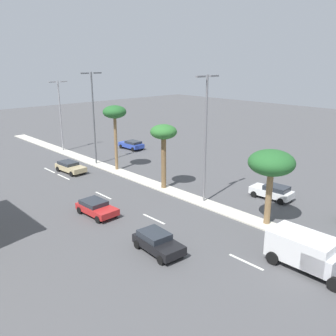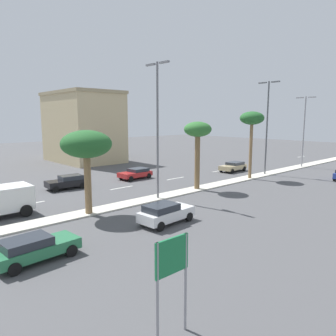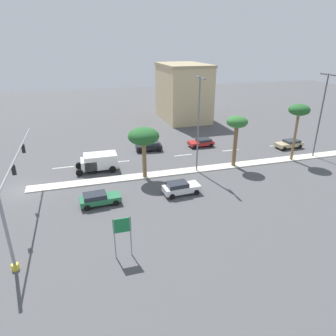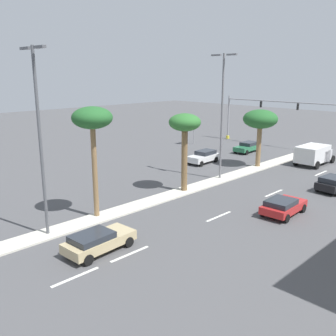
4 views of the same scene
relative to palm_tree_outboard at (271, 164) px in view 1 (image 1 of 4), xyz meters
The scene contains 19 objects.
ground_plane 12.67m from the palm_tree_outboard, 91.71° to the left, with size 160.00×160.00×0.00m, color #4C4C4F.
median_curb 19.51m from the palm_tree_outboard, 91.05° to the left, with size 1.80×65.61×0.12m, color beige.
lane_stripe_front 8.52m from the palm_tree_outboard, 159.28° to the right, with size 0.20×2.80×0.01m, color silver.
lane_stripe_near 10.96m from the palm_tree_outboard, 130.67° to the left, with size 0.20×2.80×0.01m, color silver.
lane_stripe_leading 17.24m from the palm_tree_outboard, 112.42° to the left, with size 0.20×2.80×0.01m, color silver.
lane_stripe_outboard 24.99m from the palm_tree_outboard, 104.84° to the left, with size 0.20×2.80×0.01m, color silver.
lane_stripe_left 28.46m from the palm_tree_outboard, 102.93° to the left, with size 0.20×2.80×0.01m, color silver.
palm_tree_outboard is the anchor object (origin of this frame).
palm_tree_trailing 12.53m from the palm_tree_outboard, 91.36° to the left, with size 2.78×2.78×6.84m.
palm_tree_far 21.68m from the palm_tree_outboard, 89.94° to the left, with size 2.84×2.84×7.97m.
street_lamp_outboard 7.20m from the palm_tree_outboard, 90.43° to the left, with size 2.90×0.24×11.95m.
street_lamp_rear 25.77m from the palm_tree_outboard, 90.86° to the left, with size 2.90×0.24×11.76m.
street_lamp_left 35.46m from the palm_tree_outboard, 90.08° to the left, with size 2.90×0.24×10.30m.
sedan_tan_front 25.60m from the palm_tree_outboard, 100.76° to the left, with size 2.21×4.44×1.28m.
sedan_black_outboard 11.10m from the palm_tree_outboard, 163.59° to the left, with size 2.27×4.16×1.39m.
sedan_blue_inboard 30.76m from the palm_tree_outboard, 74.19° to the left, with size 2.13×4.19×1.34m.
sedan_red_near 15.52m from the palm_tree_outboard, 129.26° to the left, with size 2.23×4.10×1.26m.
sedan_white_center 7.69m from the palm_tree_outboard, 27.49° to the left, with size 2.13×4.23×1.45m.
box_truck 7.85m from the palm_tree_outboard, 125.63° to the right, with size 2.75×5.38×2.25m.
Camera 1 is at (-24.97, -0.90, 13.31)m, focal length 39.07 mm.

